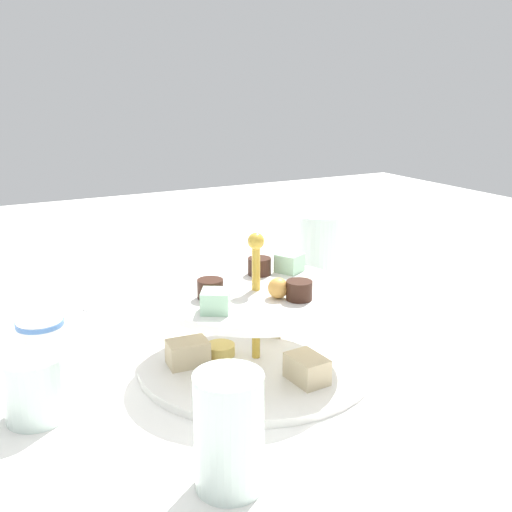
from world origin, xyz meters
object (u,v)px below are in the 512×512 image
object	(u,v)px
tiered_serving_stand	(256,331)
water_glass_short_left	(34,385)
water_glass_tall_right	(319,257)
water_glass_mid_back	(229,432)
teacup_with_saucer	(41,340)
butter_knife_right	(133,297)

from	to	relation	value
tiered_serving_stand	water_glass_short_left	xyz separation A→B (m)	(0.26, -0.00, -0.01)
water_glass_tall_right	water_glass_mid_back	size ratio (longest dim) A/B	1.29
tiered_serving_stand	teacup_with_saucer	distance (m)	0.27
tiered_serving_stand	butter_knife_right	xyz separation A→B (m)	(0.06, -0.30, -0.04)
water_glass_short_left	butter_knife_right	distance (m)	0.36
tiered_serving_stand	butter_knife_right	size ratio (longest dim) A/B	1.70
water_glass_tall_right	water_glass_short_left	size ratio (longest dim) A/B	1.97
tiered_serving_stand	butter_knife_right	world-z (taller)	tiered_serving_stand
butter_knife_right	teacup_with_saucer	bearing A→B (deg)	29.27
water_glass_tall_right	water_glass_mid_back	distance (m)	0.49
tiered_serving_stand	water_glass_tall_right	bearing A→B (deg)	-141.02
water_glass_tall_right	teacup_with_saucer	xyz separation A→B (m)	(0.43, 0.02, -0.04)
butter_knife_right	water_glass_mid_back	xyz separation A→B (m)	(0.06, 0.49, 0.05)
water_glass_tall_right	butter_knife_right	xyz separation A→B (m)	(0.26, -0.14, -0.07)
butter_knife_right	water_glass_mid_back	world-z (taller)	water_glass_mid_back
tiered_serving_stand	water_glass_mid_back	world-z (taller)	tiered_serving_stand
tiered_serving_stand	butter_knife_right	distance (m)	0.31
tiered_serving_stand	water_glass_short_left	bearing A→B (deg)	-1.09
water_glass_short_left	teacup_with_saucer	xyz separation A→B (m)	(-0.03, -0.14, -0.01)
water_glass_tall_right	butter_knife_right	bearing A→B (deg)	-27.66
water_glass_tall_right	butter_knife_right	size ratio (longest dim) A/B	0.80
teacup_with_saucer	butter_knife_right	bearing A→B (deg)	-136.42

